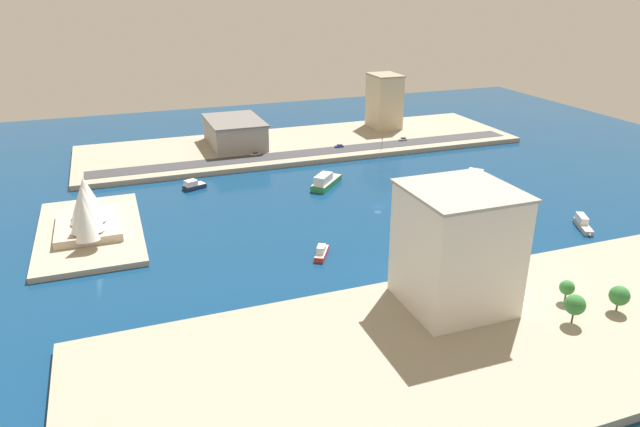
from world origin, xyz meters
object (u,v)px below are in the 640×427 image
Objects in this scene: ferry_green_doubledeck at (326,181)px; water_taxi_orange at (474,174)px; office_block_beige at (384,101)px; traffic_light_waterfront at (382,142)px; ferry_white_commuter at (437,250)px; patrol_launch_navy at (194,185)px; yacht_sleek_gray at (583,224)px; catamaran_blue at (487,192)px; carpark_squat_concrete at (235,132)px; sedan_silver at (255,154)px; tugboat_red at (322,252)px; van_white at (403,139)px; opera_landmark at (86,209)px; hatchback_blue at (339,146)px; hotel_broad_white at (457,248)px.

ferry_green_doubledeck is 1.61× the size of water_taxi_orange.
traffic_light_waterfront is at bearing 153.13° from office_block_beige.
ferry_white_commuter is 90.57m from water_taxi_orange.
office_block_beige is at bearing 0.60° from water_taxi_orange.
patrol_launch_navy is 142.82m from office_block_beige.
office_block_beige reaches higher than yacht_sleek_gray.
ferry_green_doubledeck is 70.73m from catamaran_blue.
yacht_sleek_gray is 65.62m from water_taxi_orange.
catamaran_blue is at bearing 16.60° from yacht_sleek_gray.
catamaran_blue is at bearing -141.53° from carpark_squat_concrete.
catamaran_blue is at bearing -48.92° from ferry_white_commuter.
carpark_squat_concrete is at bearing 63.12° from traffic_light_waterfront.
sedan_silver is at bearing 21.33° from ferry_green_doubledeck.
catamaran_blue is 1.37× the size of yacht_sleek_gray.
patrol_launch_navy is (29.57, 126.76, 0.08)m from water_taxi_orange.
office_block_beige is at bearing -39.79° from ferry_green_doubledeck.
ferry_green_doubledeck is at bearing -21.86° from tugboat_red.
patrol_launch_navy is at bearing 72.60° from ferry_green_doubledeck.
sedan_silver is 85.13m from van_white.
van_white is 179.75m from opera_landmark.
traffic_light_waterfront is (49.94, 23.91, 5.25)m from water_taxi_orange.
hatchback_blue reaches higher than catamaran_blue.
yacht_sleek_gray is (-42.74, -12.74, 0.39)m from catamaran_blue.
ferry_green_doubledeck is 3.06× the size of traffic_light_waterfront.
patrol_launch_navy is at bearing 19.83° from tugboat_red.
ferry_green_doubledeck is 78.52m from carpark_squat_concrete.
traffic_light_waterfront is (103.74, -72.79, 5.32)m from tugboat_red.
yacht_sleek_gray is 118.88m from traffic_light_waterfront.
hatchback_blue is 144.68m from opera_landmark.
sedan_silver is at bearing 79.47° from traffic_light_waterfront.
hatchback_blue is at bearing -28.19° from ferry_green_doubledeck.
water_taxi_orange is (-11.90, -70.34, -0.86)m from ferry_green_doubledeck.
water_taxi_orange is 109.42m from sedan_silver.
hatchback_blue is at bearing -115.18° from carpark_squat_concrete.
opera_landmark is at bearing 141.17° from carpark_squat_concrete.
ferry_green_doubledeck is at bearing 80.40° from water_taxi_orange.
hatchback_blue is (84.57, 34.90, 2.02)m from catamaran_blue.
sedan_silver reaches higher than hatchback_blue.
carpark_squat_concrete reaches higher than patrol_launch_navy.
carpark_squat_concrete is at bearing -29.24° from patrol_launch_navy.
carpark_squat_concrete is 94.99m from office_block_beige.
van_white is 22.91m from traffic_light_waterfront.
hotel_broad_white is (-128.30, -52.57, 17.94)m from patrol_launch_navy.
sedan_silver is (84.98, 81.30, 2.04)m from catamaran_blue.
office_block_beige is at bearing 1.80° from yacht_sleek_gray.
carpark_squat_concrete is (56.47, -31.61, 7.99)m from patrol_launch_navy.
sedan_silver is at bearing 12.92° from ferry_white_commuter.
tugboat_red reaches higher than hatchback_blue.
opera_landmark is (60.19, 110.22, 7.72)m from ferry_white_commuter.
ferry_green_doubledeck reaches higher than hatchback_blue.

